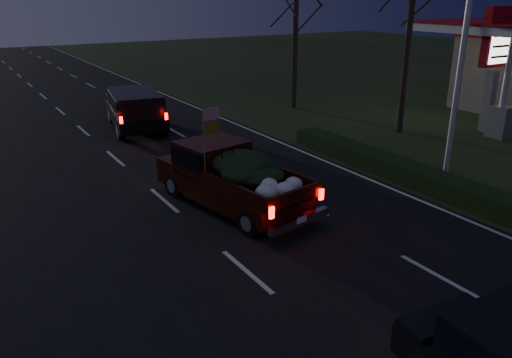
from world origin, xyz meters
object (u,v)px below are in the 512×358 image
light_pole (468,13)px  gas_price_pylon (497,49)px  lead_suv (135,106)px  pickup_truck (231,173)px

light_pole → gas_price_pylon: 7.36m
gas_price_pylon → lead_suv: (-13.74, 8.97, -2.66)m
gas_price_pylon → lead_suv: bearing=146.9°
lead_suv → gas_price_pylon: bearing=-22.9°
gas_price_pylon → pickup_truck: size_ratio=1.01×
gas_price_pylon → light_pole: bearing=-155.3°
gas_price_pylon → pickup_truck: gas_price_pylon is taller
pickup_truck → lead_suv: (0.66, 10.39, 0.08)m
light_pole → pickup_truck: (-7.90, 1.57, -4.44)m
pickup_truck → lead_suv: size_ratio=1.02×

